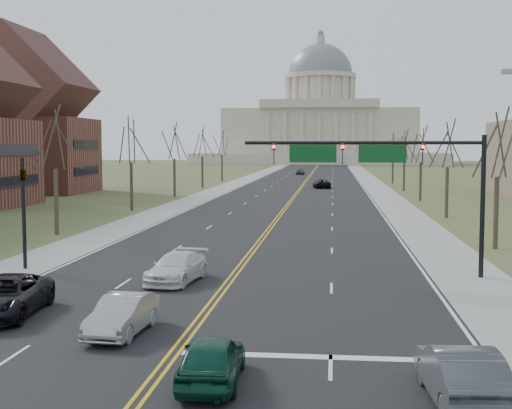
% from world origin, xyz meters
% --- Properties ---
extents(ground, '(600.00, 600.00, 0.00)m').
position_xyz_m(ground, '(0.00, 0.00, 0.00)').
color(ground, '#515A2D').
rests_on(ground, ground).
extents(road, '(20.00, 380.00, 0.01)m').
position_xyz_m(road, '(0.00, 110.00, 0.01)').
color(road, black).
rests_on(road, ground).
extents(cross_road, '(120.00, 14.00, 0.01)m').
position_xyz_m(cross_road, '(0.00, 6.00, 0.01)').
color(cross_road, black).
rests_on(cross_road, ground).
extents(sidewalk_left, '(4.00, 380.00, 0.03)m').
position_xyz_m(sidewalk_left, '(-12.00, 110.00, 0.01)').
color(sidewalk_left, gray).
rests_on(sidewalk_left, ground).
extents(sidewalk_right, '(4.00, 380.00, 0.03)m').
position_xyz_m(sidewalk_right, '(12.00, 110.00, 0.01)').
color(sidewalk_right, gray).
rests_on(sidewalk_right, ground).
extents(center_line, '(0.42, 380.00, 0.01)m').
position_xyz_m(center_line, '(0.00, 110.00, 0.01)').
color(center_line, gold).
rests_on(center_line, road).
extents(edge_line_left, '(0.15, 380.00, 0.01)m').
position_xyz_m(edge_line_left, '(-9.80, 110.00, 0.01)').
color(edge_line_left, silver).
rests_on(edge_line_left, road).
extents(edge_line_right, '(0.15, 380.00, 0.01)m').
position_xyz_m(edge_line_right, '(9.80, 110.00, 0.01)').
color(edge_line_right, silver).
rests_on(edge_line_right, road).
extents(stop_bar, '(9.50, 0.50, 0.01)m').
position_xyz_m(stop_bar, '(5.00, -1.00, 0.01)').
color(stop_bar, silver).
rests_on(stop_bar, road).
extents(capitol, '(90.00, 60.00, 50.00)m').
position_xyz_m(capitol, '(0.00, 249.91, 14.20)').
color(capitol, beige).
rests_on(capitol, ground).
extents(signal_mast, '(12.12, 0.44, 7.20)m').
position_xyz_m(signal_mast, '(7.45, 13.50, 5.76)').
color(signal_mast, black).
rests_on(signal_mast, ground).
extents(signal_left, '(0.32, 0.36, 6.00)m').
position_xyz_m(signal_left, '(-11.50, 13.50, 3.71)').
color(signal_left, black).
rests_on(signal_left, ground).
extents(tree_r_0, '(3.74, 3.74, 8.50)m').
position_xyz_m(tree_r_0, '(15.50, 24.00, 6.55)').
color(tree_r_0, '#332A1E').
rests_on(tree_r_0, ground).
extents(tree_l_0, '(3.96, 3.96, 9.00)m').
position_xyz_m(tree_l_0, '(-15.50, 28.00, 6.94)').
color(tree_l_0, '#332A1E').
rests_on(tree_l_0, ground).
extents(tree_r_1, '(3.74, 3.74, 8.50)m').
position_xyz_m(tree_r_1, '(15.50, 44.00, 6.55)').
color(tree_r_1, '#332A1E').
rests_on(tree_r_1, ground).
extents(tree_l_1, '(3.96, 3.96, 9.00)m').
position_xyz_m(tree_l_1, '(-15.50, 48.00, 6.94)').
color(tree_l_1, '#332A1E').
rests_on(tree_l_1, ground).
extents(tree_r_2, '(3.74, 3.74, 8.50)m').
position_xyz_m(tree_r_2, '(15.50, 64.00, 6.55)').
color(tree_r_2, '#332A1E').
rests_on(tree_r_2, ground).
extents(tree_l_2, '(3.96, 3.96, 9.00)m').
position_xyz_m(tree_l_2, '(-15.50, 68.00, 6.94)').
color(tree_l_2, '#332A1E').
rests_on(tree_l_2, ground).
extents(tree_r_3, '(3.74, 3.74, 8.50)m').
position_xyz_m(tree_r_3, '(15.50, 84.00, 6.55)').
color(tree_r_3, '#332A1E').
rests_on(tree_r_3, ground).
extents(tree_l_3, '(3.96, 3.96, 9.00)m').
position_xyz_m(tree_l_3, '(-15.50, 88.00, 6.94)').
color(tree_l_3, '#332A1E').
rests_on(tree_l_3, ground).
extents(tree_r_4, '(3.74, 3.74, 8.50)m').
position_xyz_m(tree_r_4, '(15.50, 104.00, 6.55)').
color(tree_r_4, '#332A1E').
rests_on(tree_r_4, ground).
extents(tree_l_4, '(3.96, 3.96, 9.00)m').
position_xyz_m(tree_l_4, '(-15.50, 108.00, 6.94)').
color(tree_l_4, '#332A1E').
rests_on(tree_l_4, ground).
extents(bldg_left_far, '(17.10, 14.28, 23.25)m').
position_xyz_m(bldg_left_far, '(-38.00, 74.00, 9.54)').
color(bldg_left_far, brown).
rests_on(bldg_left_far, ground).
extents(car_nb_inner_lead, '(1.80, 4.18, 1.41)m').
position_xyz_m(car_nb_inner_lead, '(1.69, -3.86, 0.71)').
color(car_nb_inner_lead, '#0E3F2E').
rests_on(car_nb_inner_lead, road).
extents(car_nb_outer_lead, '(1.92, 4.77, 1.54)m').
position_xyz_m(car_nb_outer_lead, '(8.36, -4.66, 0.78)').
color(car_nb_outer_lead, '#47494E').
rests_on(car_nb_outer_lead, road).
extents(car_sb_inner_lead, '(1.75, 4.27, 1.38)m').
position_xyz_m(car_sb_inner_lead, '(-2.32, 1.00, 0.70)').
color(car_sb_inner_lead, '#A0A2A8').
rests_on(car_sb_inner_lead, road).
extents(car_sb_outer_lead, '(3.05, 5.81, 1.56)m').
position_xyz_m(car_sb_outer_lead, '(-7.71, 3.12, 0.79)').
color(car_sb_outer_lead, black).
rests_on(car_sb_outer_lead, road).
extents(car_sb_inner_second, '(2.65, 5.12, 1.42)m').
position_xyz_m(car_sb_inner_second, '(-2.51, 10.66, 0.72)').
color(car_sb_inner_second, white).
rests_on(car_sb_inner_second, road).
extents(car_far_nb, '(3.06, 5.47, 1.45)m').
position_xyz_m(car_far_nb, '(3.30, 89.00, 0.73)').
color(car_far_nb, black).
rests_on(car_far_nb, road).
extents(car_far_sb, '(1.95, 4.48, 1.50)m').
position_xyz_m(car_far_sb, '(-2.44, 140.99, 0.76)').
color(car_far_sb, '#44464B').
rests_on(car_far_sb, road).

